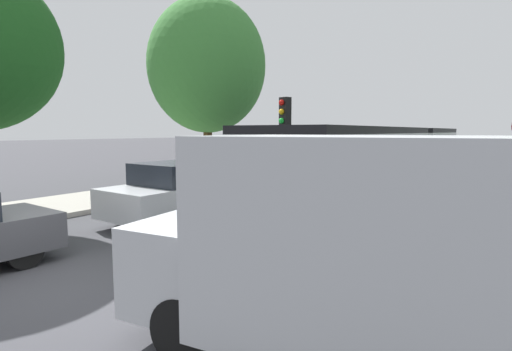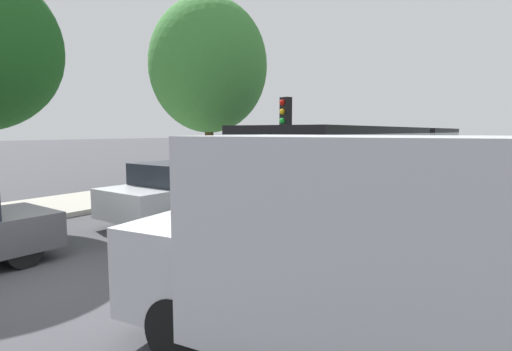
{
  "view_description": "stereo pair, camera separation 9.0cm",
  "coord_description": "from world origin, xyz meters",
  "px_view_note": "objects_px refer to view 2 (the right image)",
  "views": [
    {
      "loc": [
        5.98,
        -3.03,
        2.36
      ],
      "look_at": [
        0.2,
        5.57,
        1.2
      ],
      "focal_mm": 28.0,
      "sensor_mm": 36.0,
      "label": 1
    },
    {
      "loc": [
        6.05,
        -2.98,
        2.36
      ],
      "look_at": [
        0.2,
        5.57,
        1.2
      ],
      "focal_mm": 28.0,
      "sensor_mm": 36.0,
      "label": 2
    }
  ],
  "objects_px": {
    "articulated_bus": "(387,156)",
    "tree_left_mid": "(208,66)",
    "queued_car_silver": "(186,190)",
    "queued_car_navy": "(278,173)",
    "city_bus_rear": "(389,146)",
    "white_van": "(388,248)",
    "traffic_light": "(285,126)"
  },
  "relations": [
    {
      "from": "articulated_bus",
      "to": "tree_left_mid",
      "type": "relative_size",
      "value": 2.09
    },
    {
      "from": "queued_car_silver",
      "to": "tree_left_mid",
      "type": "bearing_deg",
      "value": 38.27
    },
    {
      "from": "articulated_bus",
      "to": "queued_car_navy",
      "type": "relative_size",
      "value": 3.89
    },
    {
      "from": "queued_car_navy",
      "to": "articulated_bus",
      "type": "bearing_deg",
      "value": -57.27
    },
    {
      "from": "articulated_bus",
      "to": "city_bus_rear",
      "type": "bearing_deg",
      "value": -164.1
    },
    {
      "from": "white_van",
      "to": "traffic_light",
      "type": "bearing_deg",
      "value": -60.63
    },
    {
      "from": "tree_left_mid",
      "to": "white_van",
      "type": "bearing_deg",
      "value": -42.07
    },
    {
      "from": "articulated_bus",
      "to": "queued_car_navy",
      "type": "height_order",
      "value": "articulated_bus"
    },
    {
      "from": "queued_car_navy",
      "to": "queued_car_silver",
      "type": "bearing_deg",
      "value": -172.92
    },
    {
      "from": "queued_car_silver",
      "to": "queued_car_navy",
      "type": "bearing_deg",
      "value": 7.08
    },
    {
      "from": "tree_left_mid",
      "to": "queued_car_silver",
      "type": "bearing_deg",
      "value": -54.19
    },
    {
      "from": "city_bus_rear",
      "to": "tree_left_mid",
      "type": "distance_m",
      "value": 14.78
    },
    {
      "from": "queued_car_silver",
      "to": "white_van",
      "type": "distance_m",
      "value": 7.54
    },
    {
      "from": "articulated_bus",
      "to": "city_bus_rear",
      "type": "xyz_separation_m",
      "value": [
        -3.32,
        11.81,
        -0.06
      ]
    },
    {
      "from": "queued_car_silver",
      "to": "white_van",
      "type": "xyz_separation_m",
      "value": [
        6.45,
        -3.87,
        0.46
      ]
    },
    {
      "from": "articulated_bus",
      "to": "queued_car_silver",
      "type": "xyz_separation_m",
      "value": [
        -3.11,
        -7.57,
        -0.65
      ]
    },
    {
      "from": "traffic_light",
      "to": "white_van",
      "type": "bearing_deg",
      "value": 54.5
    },
    {
      "from": "queued_car_silver",
      "to": "traffic_light",
      "type": "xyz_separation_m",
      "value": [
        1.19,
        3.19,
        1.72
      ]
    },
    {
      "from": "tree_left_mid",
      "to": "queued_car_navy",
      "type": "bearing_deg",
      "value": -1.72
    },
    {
      "from": "queued_car_navy",
      "to": "white_van",
      "type": "bearing_deg",
      "value": -141.17
    },
    {
      "from": "queued_car_silver",
      "to": "tree_left_mid",
      "type": "distance_m",
      "value": 8.17
    },
    {
      "from": "articulated_bus",
      "to": "queued_car_silver",
      "type": "distance_m",
      "value": 8.21
    },
    {
      "from": "city_bus_rear",
      "to": "queued_car_navy",
      "type": "bearing_deg",
      "value": -178.11
    },
    {
      "from": "city_bus_rear",
      "to": "queued_car_silver",
      "type": "xyz_separation_m",
      "value": [
        0.21,
        -19.38,
        -0.59
      ]
    },
    {
      "from": "white_van",
      "to": "tree_left_mid",
      "type": "bearing_deg",
      "value": -49.4
    },
    {
      "from": "articulated_bus",
      "to": "white_van",
      "type": "bearing_deg",
      "value": 16.47
    },
    {
      "from": "traffic_light",
      "to": "tree_left_mid",
      "type": "distance_m",
      "value": 6.34
    },
    {
      "from": "white_van",
      "to": "tree_left_mid",
      "type": "height_order",
      "value": "tree_left_mid"
    },
    {
      "from": "articulated_bus",
      "to": "white_van",
      "type": "height_order",
      "value": "articulated_bus"
    },
    {
      "from": "city_bus_rear",
      "to": "white_van",
      "type": "relative_size",
      "value": 2.13
    },
    {
      "from": "articulated_bus",
      "to": "queued_car_silver",
      "type": "relative_size",
      "value": 3.7
    },
    {
      "from": "white_van",
      "to": "queued_car_silver",
      "type": "bearing_deg",
      "value": -38.27
    }
  ]
}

